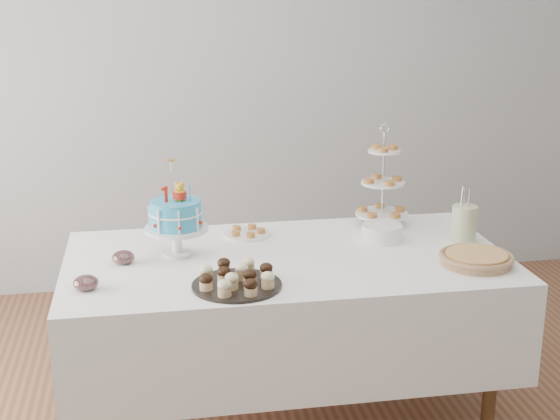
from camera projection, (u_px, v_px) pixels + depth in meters
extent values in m
cube|color=#ABADB0|center=(238.00, 77.00, 4.85)|extent=(5.00, 0.04, 2.70)
cube|color=white|center=(287.00, 304.00, 3.47)|extent=(1.92, 1.02, 0.45)
cylinder|color=brown|center=(97.00, 405.00, 3.04)|extent=(0.06, 0.06, 0.67)
cylinder|color=brown|center=(491.00, 370.00, 3.31)|extent=(0.06, 0.06, 0.67)
cylinder|color=brown|center=(105.00, 326.00, 3.74)|extent=(0.06, 0.06, 0.67)
cylinder|color=brown|center=(430.00, 302.00, 4.01)|extent=(0.06, 0.06, 0.67)
cylinder|color=#31A8D8|center=(176.00, 214.00, 3.36)|extent=(0.22, 0.22, 0.12)
torus|color=white|center=(176.00, 213.00, 3.36)|extent=(0.23, 0.23, 0.01)
cube|color=red|center=(166.00, 194.00, 3.32)|extent=(0.02, 0.02, 0.07)
cylinder|color=blue|center=(190.00, 194.00, 3.32)|extent=(0.01, 0.01, 0.07)
cylinder|color=silver|center=(172.00, 180.00, 3.35)|extent=(0.00, 0.00, 0.17)
cylinder|color=gold|center=(171.00, 160.00, 3.32)|extent=(0.04, 0.04, 0.01)
cylinder|color=black|center=(237.00, 285.00, 3.06)|extent=(0.36, 0.36, 0.01)
ellipsoid|color=black|center=(219.00, 274.00, 3.04)|extent=(0.05, 0.05, 0.04)
ellipsoid|color=beige|center=(254.00, 272.00, 3.06)|extent=(0.05, 0.05, 0.04)
cylinder|color=tan|center=(476.00, 260.00, 3.30)|extent=(0.29, 0.29, 0.04)
cylinder|color=#C5844C|center=(476.00, 255.00, 3.29)|extent=(0.26, 0.26, 0.02)
torus|color=tan|center=(476.00, 256.00, 3.30)|extent=(0.31, 0.31, 0.02)
cylinder|color=silver|center=(383.00, 179.00, 3.78)|extent=(0.01, 0.01, 0.46)
cylinder|color=white|center=(382.00, 214.00, 3.83)|extent=(0.26, 0.26, 0.01)
cylinder|color=white|center=(383.00, 183.00, 3.78)|extent=(0.21, 0.21, 0.01)
cylinder|color=white|center=(384.00, 151.00, 3.74)|extent=(0.16, 0.16, 0.01)
torus|color=silver|center=(385.00, 129.00, 3.71)|extent=(0.05, 0.01, 0.05)
cylinder|color=white|center=(382.00, 232.00, 3.61)|extent=(0.19, 0.19, 0.07)
cylinder|color=white|center=(247.00, 234.00, 3.68)|extent=(0.22, 0.22, 0.01)
ellipsoid|color=silver|center=(86.00, 283.00, 3.03)|extent=(0.10, 0.10, 0.06)
cylinder|color=#520708|center=(86.00, 284.00, 3.03)|extent=(0.07, 0.07, 0.03)
ellipsoid|color=silver|center=(123.00, 257.00, 3.31)|extent=(0.10, 0.10, 0.06)
cylinder|color=#520708|center=(123.00, 258.00, 3.31)|extent=(0.07, 0.07, 0.03)
cylinder|color=beige|center=(464.00, 224.00, 3.58)|extent=(0.12, 0.12, 0.17)
cylinder|color=beige|center=(477.00, 220.00, 3.58)|extent=(0.01, 0.01, 0.09)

